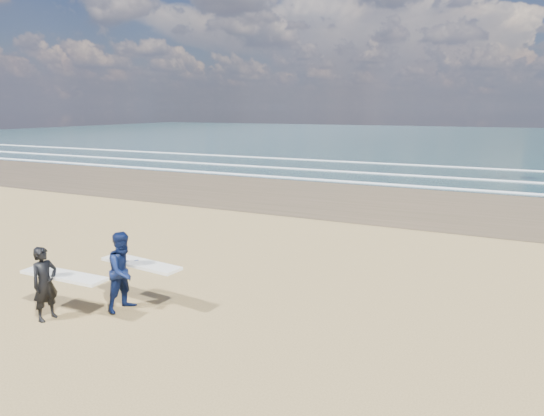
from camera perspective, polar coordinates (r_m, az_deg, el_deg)
The scene contains 2 objects.
surfer_near at distance 12.07m, azimuth -24.86°, elevation -7.93°, with size 2.21×0.96×1.70m.
surfer_far at distance 11.96m, azimuth -16.87°, elevation -7.05°, with size 2.24×1.24×1.89m.
Camera 1 is at (8.00, -6.95, 4.71)m, focal length 32.00 mm.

